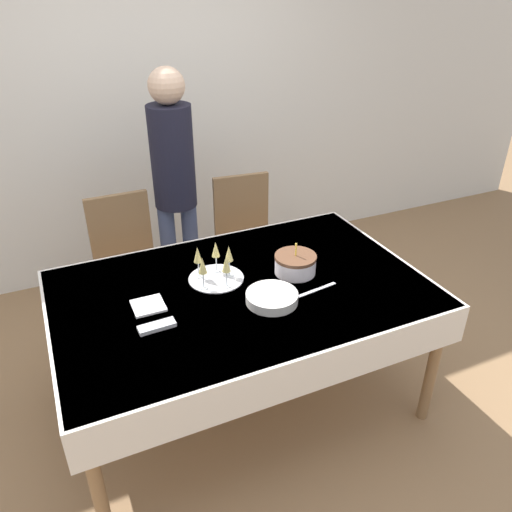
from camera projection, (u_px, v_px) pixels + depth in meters
ground_plane at (243, 399)px, 2.94m from camera, size 12.00×12.00×0.00m
wall_back at (145, 102)px, 3.72m from camera, size 8.00×0.05×2.70m
dining_table at (242, 304)px, 2.60m from camera, size 1.89×1.22×0.78m
dining_chair_far_left at (128, 262)px, 3.26m from camera, size 0.43×0.43×0.97m
dining_chair_far_right at (246, 238)px, 3.56m from camera, size 0.46×0.46×0.97m
birthday_cake at (295, 264)px, 2.66m from camera, size 0.22×0.22×0.18m
champagne_tray at (215, 266)px, 2.58m from camera, size 0.29×0.29×0.18m
plate_stack_main at (272, 298)px, 2.43m from camera, size 0.26×0.26×0.05m
cake_knife at (312, 292)px, 2.52m from camera, size 0.30×0.06×0.00m
fork_pile at (157, 326)px, 2.26m from camera, size 0.17×0.07×0.02m
napkin_pile at (148, 306)px, 2.41m from camera, size 0.15×0.15×0.01m
person_standing at (174, 175)px, 3.25m from camera, size 0.28×0.28×1.72m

